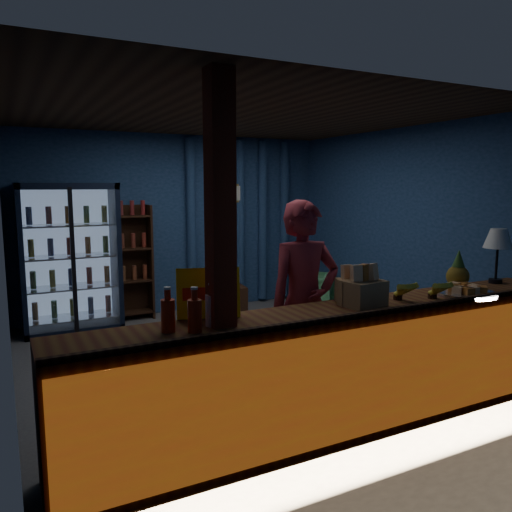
{
  "coord_description": "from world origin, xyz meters",
  "views": [
    {
      "loc": [
        -2.31,
        -4.86,
        1.87
      ],
      "look_at": [
        0.08,
        -0.2,
        1.13
      ],
      "focal_mm": 35.0,
      "sensor_mm": 36.0,
      "label": 1
    }
  ],
  "objects_px": {
    "shopkeeper": "(304,303)",
    "pastry_tray": "(466,292)",
    "green_chair": "(314,291)",
    "table_lamp": "(498,241)"
  },
  "relations": [
    {
      "from": "shopkeeper",
      "to": "pastry_tray",
      "type": "bearing_deg",
      "value": -22.19
    },
    {
      "from": "shopkeeper",
      "to": "green_chair",
      "type": "relative_size",
      "value": 2.97
    },
    {
      "from": "green_chair",
      "to": "table_lamp",
      "type": "height_order",
      "value": "table_lamp"
    },
    {
      "from": "shopkeeper",
      "to": "pastry_tray",
      "type": "relative_size",
      "value": 3.48
    },
    {
      "from": "shopkeeper",
      "to": "table_lamp",
      "type": "height_order",
      "value": "shopkeeper"
    },
    {
      "from": "green_chair",
      "to": "table_lamp",
      "type": "distance_m",
      "value": 3.34
    },
    {
      "from": "green_chair",
      "to": "table_lamp",
      "type": "relative_size",
      "value": 1.14
    },
    {
      "from": "table_lamp",
      "to": "pastry_tray",
      "type": "bearing_deg",
      "value": -160.98
    },
    {
      "from": "green_chair",
      "to": "pastry_tray",
      "type": "height_order",
      "value": "pastry_tray"
    },
    {
      "from": "green_chair",
      "to": "shopkeeper",
      "type": "bearing_deg",
      "value": 10.09
    }
  ]
}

